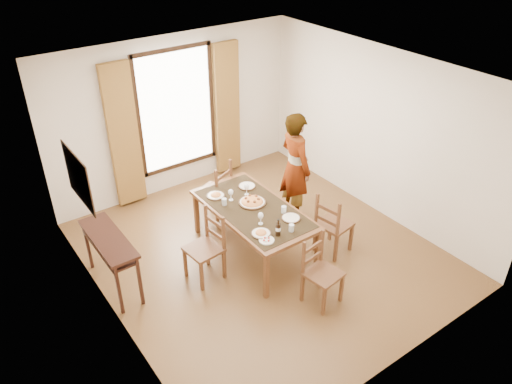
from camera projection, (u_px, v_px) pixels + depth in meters
ground at (262, 252)px, 7.42m from camera, size 5.00×5.00×0.00m
room_shell at (257, 157)px, 6.70m from camera, size 4.60×5.10×2.74m
console_table at (109, 244)px, 6.46m from camera, size 0.38×1.20×0.80m
dining_table at (254, 212)px, 7.09m from camera, size 1.00×1.92×0.76m
chair_west at (206, 249)px, 6.74m from camera, size 0.49×0.49×1.01m
chair_north at (216, 193)px, 7.95m from camera, size 0.60×0.60×1.04m
chair_south at (321, 273)px, 6.35m from camera, size 0.48×0.48×0.95m
chair_east at (333, 226)px, 7.21m from camera, size 0.51×0.51×1.00m
man at (295, 167)px, 7.79m from camera, size 0.73×0.54×1.81m
plate_sw at (261, 232)px, 6.52m from camera, size 0.27×0.27×0.05m
plate_se at (291, 217)px, 6.83m from camera, size 0.27×0.27×0.05m
plate_nw at (216, 195)px, 7.32m from camera, size 0.27×0.27×0.05m
plate_ne at (247, 185)px, 7.56m from camera, size 0.27×0.27×0.05m
pasta_platter at (252, 200)px, 7.15m from camera, size 0.40×0.40×0.10m
caprese_plate at (267, 240)px, 6.40m from camera, size 0.20×0.20×0.04m
wine_glass_a at (261, 218)px, 6.69m from camera, size 0.08×0.08×0.18m
wine_glass_b at (247, 189)px, 7.33m from camera, size 0.08×0.08×0.18m
wine_glass_c at (231, 195)px, 7.20m from camera, size 0.08×0.08×0.18m
tumbler_a at (284, 210)px, 6.94m from camera, size 0.07×0.07×0.10m
tumbler_b at (224, 202)px, 7.12m from camera, size 0.07×0.07×0.10m
tumbler_c at (291, 228)px, 6.57m from camera, size 0.07×0.07×0.10m
wine_bottle at (278, 227)px, 6.45m from camera, size 0.07×0.07×0.25m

